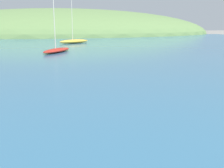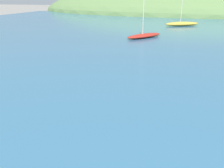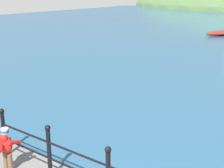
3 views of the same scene
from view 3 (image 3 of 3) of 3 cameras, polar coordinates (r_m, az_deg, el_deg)
The scene contains 1 object.
child_in_coat at distance 7.24m, azimuth -18.88°, elevation -10.60°, with size 0.41×0.55×1.00m.
Camera 3 is at (2.37, -2.42, 3.85)m, focal length 50.00 mm.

